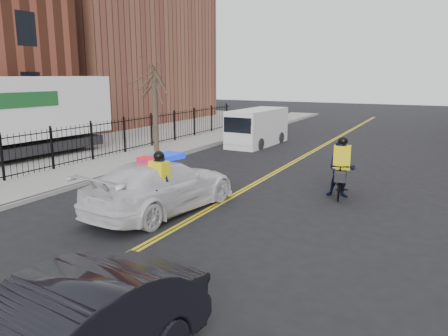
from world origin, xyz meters
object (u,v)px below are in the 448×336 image
Objects in this scene: cyclist_near at (160,196)px; cyclist_far at (341,173)px; police_cruiser at (163,185)px; cargo_van at (256,128)px.

cyclist_far reaches higher than cyclist_near.
cyclist_far is at bearing -131.74° from police_cruiser.
cyclist_near is 6.64m from cyclist_far.
cargo_van reaches higher than police_cruiser.
cargo_van is 14.96m from cyclist_near.
police_cruiser is 0.96m from cyclist_near.
police_cruiser is 14.06m from cargo_van.
cyclist_far is (7.32, -9.59, -0.22)m from cargo_van.
cyclist_far is (4.30, 5.06, 0.13)m from cyclist_near.
cargo_van is 2.38× the size of cyclist_near.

